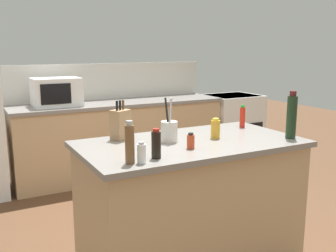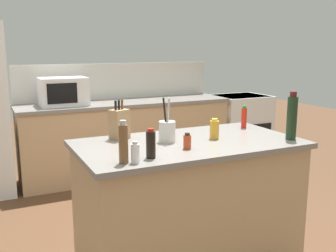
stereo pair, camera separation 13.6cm
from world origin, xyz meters
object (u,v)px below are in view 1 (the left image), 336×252
object	(u,v)px
knife_block	(121,124)
wine_bottle	(292,116)
spice_jar_paprika	(191,141)
microwave	(57,92)
honey_jar	(215,129)
range_oven	(232,126)
pepper_grinder	(130,144)
hot_sauce_bottle	(242,117)
salt_shaker	(142,153)
utensil_crock	(169,131)
soy_sauce_bottle	(156,144)

from	to	relation	value
knife_block	wine_bottle	xyz separation A→B (m)	(1.13, -0.57, 0.05)
wine_bottle	spice_jar_paprika	bearing A→B (deg)	173.76
microwave	honey_jar	bearing A→B (deg)	-72.93
range_oven	spice_jar_paprika	xyz separation A→B (m)	(-2.16, -2.38, 0.52)
pepper_grinder	microwave	bearing A→B (deg)	86.86
hot_sauce_bottle	honey_jar	world-z (taller)	hot_sauce_bottle
range_oven	knife_block	xyz separation A→B (m)	(-2.47, -1.90, 0.59)
range_oven	salt_shaker	size ratio (longest dim) A/B	7.08
range_oven	salt_shaker	bearing A→B (deg)	-135.65
microwave	spice_jar_paprika	size ratio (longest dim) A/B	4.90
knife_block	pepper_grinder	size ratio (longest dim) A/B	1.13
utensil_crock	spice_jar_paprika	xyz separation A→B (m)	(0.04, -0.24, -0.03)
salt_shaker	spice_jar_paprika	xyz separation A→B (m)	(0.43, 0.15, -0.01)
pepper_grinder	soy_sauce_bottle	bearing A→B (deg)	8.67
hot_sauce_bottle	wine_bottle	bearing A→B (deg)	-83.22
knife_block	range_oven	bearing A→B (deg)	12.42
spice_jar_paprika	range_oven	bearing A→B (deg)	47.76
salt_shaker	pepper_grinder	world-z (taller)	pepper_grinder
salt_shaker	spice_jar_paprika	bearing A→B (deg)	19.64
salt_shaker	utensil_crock	bearing A→B (deg)	44.80
knife_block	soy_sauce_bottle	size ratio (longest dim) A/B	1.56
microwave	hot_sauce_bottle	world-z (taller)	microwave
knife_block	salt_shaker	xyz separation A→B (m)	(-0.12, -0.63, -0.05)
spice_jar_paprika	soy_sauce_bottle	distance (m)	0.32
pepper_grinder	honey_jar	world-z (taller)	pepper_grinder
utensil_crock	spice_jar_paprika	world-z (taller)	utensil_crock
spice_jar_paprika	honey_jar	xyz separation A→B (m)	(0.32, 0.17, 0.02)
range_oven	hot_sauce_bottle	distance (m)	2.48
range_oven	pepper_grinder	world-z (taller)	pepper_grinder
utensil_crock	range_oven	bearing A→B (deg)	44.27
honey_jar	soy_sauce_bottle	bearing A→B (deg)	-156.63
salt_shaker	honey_jar	world-z (taller)	honey_jar
honey_jar	soy_sauce_bottle	size ratio (longest dim) A/B	0.82
range_oven	hot_sauce_bottle	bearing A→B (deg)	-125.36
range_oven	microwave	bearing A→B (deg)	180.00
range_oven	knife_block	size ratio (longest dim) A/B	3.17
hot_sauce_bottle	wine_bottle	xyz separation A→B (m)	(0.06, -0.50, 0.08)
hot_sauce_bottle	honey_jar	distance (m)	0.50
knife_block	hot_sauce_bottle	xyz separation A→B (m)	(1.07, -0.07, -0.02)
range_oven	knife_block	distance (m)	3.17
spice_jar_paprika	soy_sauce_bottle	bearing A→B (deg)	-162.28
utensil_crock	pepper_grinder	xyz separation A→B (m)	(-0.46, -0.36, 0.04)
microwave	utensil_crock	size ratio (longest dim) A/B	1.66
salt_shaker	pepper_grinder	distance (m)	0.09
microwave	salt_shaker	bearing A→B (deg)	-91.70
microwave	knife_block	bearing A→B (deg)	-88.78
salt_shaker	honey_jar	size ratio (longest dim) A/B	0.85
microwave	honey_jar	xyz separation A→B (m)	(0.68, -2.20, -0.09)
spice_jar_paprika	hot_sauce_bottle	bearing A→B (deg)	28.14
utensil_crock	salt_shaker	xyz separation A→B (m)	(-0.39, -0.39, -0.02)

